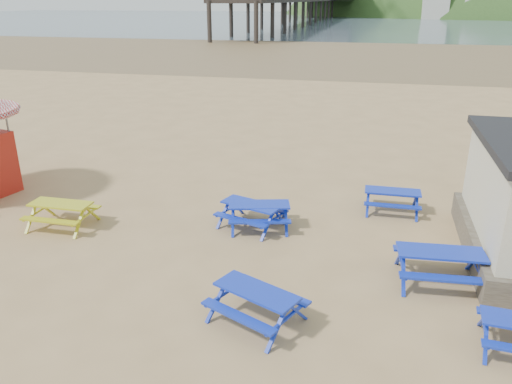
# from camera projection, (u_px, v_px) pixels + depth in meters

# --- Properties ---
(ground) EXTENTS (400.00, 400.00, 0.00)m
(ground) POSITION_uv_depth(u_px,v_px,m) (210.00, 241.00, 13.94)
(ground) COLOR tan
(ground) RESTS_ON ground
(wet_sand) EXTENTS (400.00, 400.00, 0.00)m
(wet_sand) POSITION_uv_depth(u_px,v_px,m) (346.00, 52.00, 63.79)
(wet_sand) COLOR brown
(wet_sand) RESTS_ON ground
(sea) EXTENTS (400.00, 400.00, 0.00)m
(sea) POSITION_uv_depth(u_px,v_px,m) (370.00, 19.00, 168.04)
(sea) COLOR #435460
(sea) RESTS_ON ground
(picnic_table_blue_a) EXTENTS (2.12, 1.90, 0.74)m
(picnic_table_blue_a) POSITION_uv_depth(u_px,v_px,m) (251.00, 215.00, 14.71)
(picnic_table_blue_a) COLOR #0435B8
(picnic_table_blue_a) RESTS_ON ground
(picnic_table_blue_b) EXTENTS (2.08, 1.83, 0.74)m
(picnic_table_blue_b) POSITION_uv_depth(u_px,v_px,m) (259.00, 215.00, 14.67)
(picnic_table_blue_b) COLOR #0435B8
(picnic_table_blue_b) RESTS_ON ground
(picnic_table_blue_c) EXTENTS (1.72, 1.40, 0.72)m
(picnic_table_blue_c) POSITION_uv_depth(u_px,v_px,m) (392.00, 201.00, 15.76)
(picnic_table_blue_c) COLOR #0435B8
(picnic_table_blue_c) RESTS_ON ground
(picnic_table_blue_d) EXTENTS (2.23, 2.06, 0.75)m
(picnic_table_blue_d) POSITION_uv_depth(u_px,v_px,m) (256.00, 306.00, 10.35)
(picnic_table_blue_d) COLOR #0435B8
(picnic_table_blue_d) RESTS_ON ground
(picnic_table_blue_e) EXTENTS (2.11, 1.75, 0.83)m
(picnic_table_blue_e) POSITION_uv_depth(u_px,v_px,m) (439.00, 267.00, 11.77)
(picnic_table_blue_e) COLOR #0435B8
(picnic_table_blue_e) RESTS_ON ground
(picnic_table_yellow) EXTENTS (1.81, 1.47, 0.75)m
(picnic_table_yellow) POSITION_uv_depth(u_px,v_px,m) (62.00, 215.00, 14.71)
(picnic_table_yellow) COLOR #B5B211
(picnic_table_yellow) RESTS_ON ground
(pier) EXTENTS (24.00, 220.00, 39.29)m
(pier) POSITION_uv_depth(u_px,v_px,m) (320.00, 2.00, 177.45)
(pier) COLOR black
(pier) RESTS_ON ground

